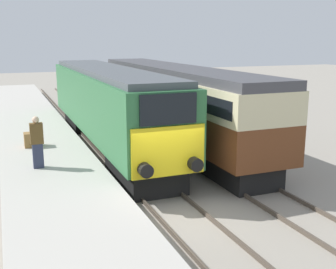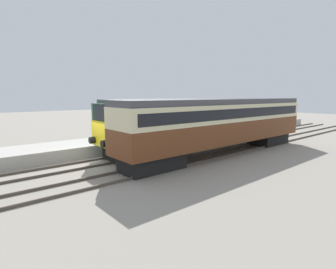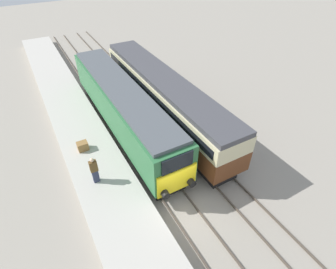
# 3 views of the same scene
# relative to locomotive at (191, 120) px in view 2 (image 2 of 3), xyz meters

# --- Properties ---
(ground_plane) EXTENTS (120.00, 120.00, 0.00)m
(ground_plane) POSITION_rel_locomotive_xyz_m (0.00, -8.65, -2.23)
(ground_plane) COLOR gray
(platform_left) EXTENTS (3.50, 50.00, 0.82)m
(platform_left) POSITION_rel_locomotive_xyz_m (-3.30, -0.65, -1.82)
(platform_left) COLOR #B7B2A8
(platform_left) RESTS_ON ground_plane
(rails_near_track) EXTENTS (1.51, 60.00, 0.14)m
(rails_near_track) POSITION_rel_locomotive_xyz_m (0.00, -3.65, -2.16)
(rails_near_track) COLOR #4C4238
(rails_near_track) RESTS_ON ground_plane
(rails_far_track) EXTENTS (1.50, 60.00, 0.14)m
(rails_far_track) POSITION_rel_locomotive_xyz_m (3.40, -3.65, -2.16)
(rails_far_track) COLOR #4C4238
(rails_far_track) RESTS_ON ground_plane
(locomotive) EXTENTS (2.70, 16.37, 3.95)m
(locomotive) POSITION_rel_locomotive_xyz_m (0.00, 0.00, 0.00)
(locomotive) COLOR black
(locomotive) RESTS_ON ground_plane
(passenger_carriage) EXTENTS (2.75, 17.07, 3.96)m
(passenger_carriage) POSITION_rel_locomotive_xyz_m (3.40, -0.19, 0.16)
(passenger_carriage) COLOR black
(passenger_carriage) RESTS_ON ground_plane
(person_on_platform) EXTENTS (0.44, 0.26, 1.86)m
(person_on_platform) POSITION_rel_locomotive_xyz_m (-3.75, -4.90, -0.48)
(person_on_platform) COLOR #2D334C
(person_on_platform) RESTS_ON platform_left
(luggage_crate) EXTENTS (0.70, 0.56, 0.60)m
(luggage_crate) POSITION_rel_locomotive_xyz_m (-3.68, -1.67, -1.11)
(luggage_crate) COLOR olive
(luggage_crate) RESTS_ON platform_left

